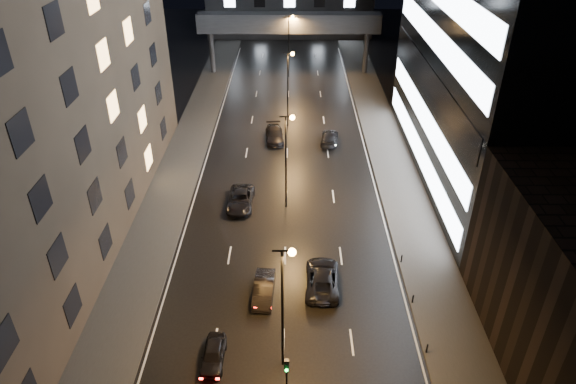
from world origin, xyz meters
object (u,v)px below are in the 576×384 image
Objects in this scene: car_toward_b at (329,138)px; car_away_d at (275,135)px; car_toward_a at (322,278)px; car_away_b at (264,289)px; car_away_c at (241,199)px; car_away_a at (214,354)px.

car_away_d is at bearing 1.37° from car_toward_b.
car_toward_b is (2.22, 26.80, -0.08)m from car_toward_a.
car_away_c is at bearing 105.73° from car_away_b.
car_away_b reaches higher than car_toward_b.
car_toward_a is 26.89m from car_toward_b.
car_away_d is 27.91m from car_toward_a.
car_away_b is (3.19, 6.57, 0.10)m from car_away_a.
car_away_b is 0.82× the size of car_away_c.
car_away_c is at bearing 62.76° from car_toward_b.
car_toward_a reaches higher than car_away_d.
car_toward_a is at bearing -85.14° from car_away_d.
car_away_a is 0.70× the size of car_away_d.
car_toward_b is (6.98, 28.02, -0.01)m from car_away_b.
car_away_b is at bearing 83.05° from car_toward_b.
car_toward_a reaches higher than car_away_a.
car_toward_b is (10.17, 34.59, 0.09)m from car_away_a.
car_toward_b is at bearing 74.43° from car_away_a.
car_away_c reaches higher than car_toward_b.
car_away_a is 0.65× the size of car_toward_a.
car_away_a is 36.06m from car_toward_b.
car_away_c is 15.69m from car_away_d.
car_toward_b is at bearing -91.98° from car_toward_a.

